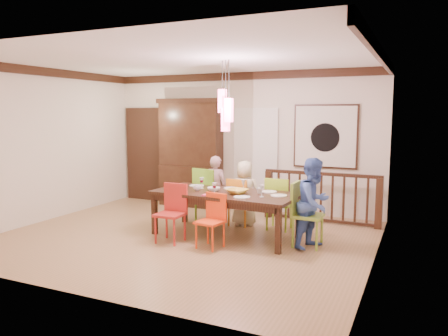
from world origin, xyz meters
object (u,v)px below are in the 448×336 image
at_px(chair_end_right, 308,210).
at_px(person_far_left, 216,188).
at_px(balustrade, 321,196).
at_px(china_hutch, 191,153).
at_px(chair_far_left, 210,191).
at_px(person_end_right, 314,203).
at_px(dining_table, 226,196).
at_px(person_far_mid, 244,193).

distance_m(chair_end_right, person_far_left, 2.18).
bearing_deg(balustrade, chair_end_right, -83.98).
distance_m(china_hutch, balustrade, 3.06).
height_order(chair_far_left, china_hutch, china_hutch).
height_order(china_hutch, person_end_right, china_hutch).
distance_m(dining_table, chair_end_right, 1.40).
bearing_deg(chair_end_right, person_end_right, -103.66).
relative_size(chair_far_left, chair_end_right, 1.04).
distance_m(chair_far_left, person_far_left, 0.15).
distance_m(china_hutch, person_far_mid, 2.13).
height_order(chair_far_left, person_far_left, person_far_left).
bearing_deg(chair_end_right, person_far_left, 66.28).
bearing_deg(person_far_left, china_hutch, -45.01).
relative_size(dining_table, person_far_left, 1.97).
distance_m(dining_table, person_far_left, 1.06).
height_order(dining_table, china_hutch, china_hutch).
xyz_separation_m(china_hutch, person_far_left, (1.10, -1.04, -0.56)).
relative_size(dining_table, balustrade, 1.12).
height_order(dining_table, chair_end_right, chair_end_right).
xyz_separation_m(china_hutch, person_end_right, (3.19, -1.93, -0.49)).
xyz_separation_m(chair_end_right, person_far_mid, (-1.37, 0.80, 0.03)).
bearing_deg(dining_table, person_far_left, 128.15).
relative_size(person_far_left, person_end_right, 0.90).
xyz_separation_m(balustrade, person_far_mid, (-1.24, -0.76, 0.10)).
xyz_separation_m(chair_end_right, person_end_right, (0.10, -0.02, 0.12)).
relative_size(chair_far_left, balustrade, 0.47).
bearing_deg(balustrade, china_hutch, 174.56).
xyz_separation_m(balustrade, person_far_left, (-1.86, -0.69, 0.13)).
bearing_deg(chair_far_left, china_hutch, -38.59).
xyz_separation_m(dining_table, person_far_left, (-0.60, 0.87, -0.05)).
distance_m(chair_end_right, china_hutch, 3.69).
bearing_deg(person_end_right, balustrade, 29.49).
distance_m(chair_far_left, person_end_right, 2.28).
bearing_deg(dining_table, china_hutch, 135.32).
bearing_deg(dining_table, person_end_right, 2.90).
distance_m(dining_table, person_far_mid, 0.81).
bearing_deg(balustrade, person_far_mid, -147.24).
bearing_deg(balustrade, chair_far_left, -155.33).
relative_size(chair_far_left, person_far_mid, 0.87).
relative_size(dining_table, chair_end_right, 2.48).
xyz_separation_m(dining_table, chair_end_right, (1.39, 0.00, -0.11)).
xyz_separation_m(person_far_left, person_far_mid, (0.62, -0.07, -0.03)).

